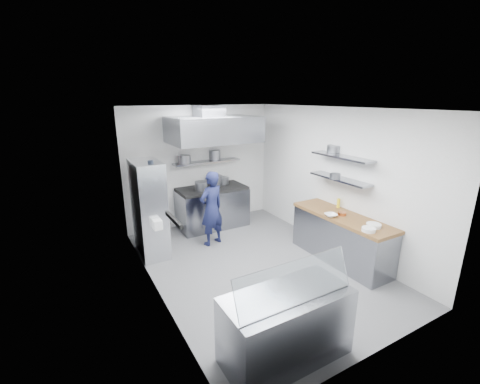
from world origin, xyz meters
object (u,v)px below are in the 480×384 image
gas_range (212,208)px  wire_rack (149,209)px  chef (212,209)px  display_case (286,326)px

gas_range → wire_rack: wire_rack is taller
chef → display_case: (-0.55, -3.23, -0.36)m
wire_rack → gas_range: bearing=23.0°
gas_range → chef: 1.02m
gas_range → display_case: (-0.96, -4.10, -0.03)m
display_case → wire_rack: bearing=101.1°
chef → wire_rack: 1.24m
wire_rack → display_case: (0.67, -3.41, -0.50)m
chef → wire_rack: wire_rack is taller
chef → display_case: bearing=63.9°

